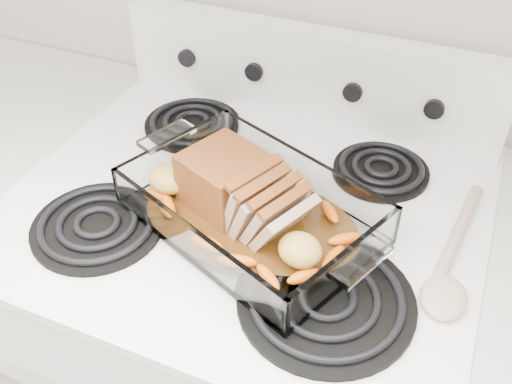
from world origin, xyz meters
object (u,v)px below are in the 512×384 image
at_px(baking_dish, 251,213).
at_px(counter_left, 13,270).
at_px(pork_roast, 233,192).
at_px(electric_range, 250,354).

bearing_deg(baking_dish, counter_left, -163.13).
height_order(baking_dish, pork_roast, pork_roast).
relative_size(electric_range, baking_dish, 2.95).
bearing_deg(pork_roast, baking_dish, -19.60).
relative_size(electric_range, pork_roast, 5.22).
bearing_deg(baking_dish, electric_range, 140.00).
relative_size(counter_left, pork_roast, 4.35).
relative_size(baking_dish, pork_roast, 1.77).
bearing_deg(pork_roast, counter_left, 155.24).
bearing_deg(pork_roast, electric_range, 72.65).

